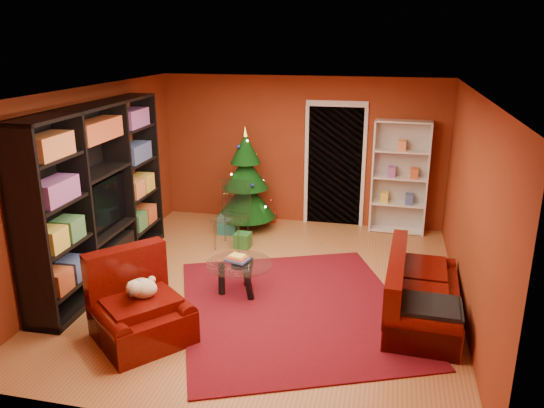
% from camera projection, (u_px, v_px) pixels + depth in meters
% --- Properties ---
extents(floor, '(5.00, 5.50, 0.05)m').
position_uv_depth(floor, '(266.00, 288.00, 7.18)').
color(floor, '#A66535').
rests_on(floor, ground).
extents(ceiling, '(5.00, 5.50, 0.05)m').
position_uv_depth(ceiling, '(265.00, 89.00, 6.38)').
color(ceiling, silver).
rests_on(ceiling, wall_back).
extents(wall_back, '(5.00, 0.05, 2.60)m').
position_uv_depth(wall_back, '(302.00, 151.00, 9.36)').
color(wall_back, maroon).
rests_on(wall_back, ground).
extents(wall_left, '(0.05, 5.50, 2.60)m').
position_uv_depth(wall_left, '(87.00, 183.00, 7.31)').
color(wall_left, maroon).
rests_on(wall_left, ground).
extents(wall_right, '(0.05, 5.50, 2.60)m').
position_uv_depth(wall_right, '(473.00, 208.00, 6.25)').
color(wall_right, maroon).
rests_on(wall_right, ground).
extents(doorway, '(1.06, 0.60, 2.16)m').
position_uv_depth(doorway, '(335.00, 167.00, 9.27)').
color(doorway, black).
rests_on(doorway, floor).
extents(rug, '(3.67, 3.91, 0.02)m').
position_uv_depth(rug, '(294.00, 308.00, 6.59)').
color(rug, maroon).
rests_on(rug, floor).
extents(media_unit, '(0.58, 3.13, 2.39)m').
position_uv_depth(media_unit, '(99.00, 195.00, 7.14)').
color(media_unit, black).
rests_on(media_unit, floor).
extents(christmas_tree, '(1.04, 1.04, 1.81)m').
position_uv_depth(christmas_tree, '(246.00, 180.00, 9.08)').
color(christmas_tree, black).
rests_on(christmas_tree, floor).
extents(gift_box_teal, '(0.34, 0.34, 0.31)m').
position_uv_depth(gift_box_teal, '(228.00, 224.00, 9.09)').
color(gift_box_teal, '#206F6C').
rests_on(gift_box_teal, floor).
extents(gift_box_green, '(0.26, 0.26, 0.24)m').
position_uv_depth(gift_box_green, '(243.00, 240.00, 8.46)').
color(gift_box_green, '#266D2A').
rests_on(gift_box_green, floor).
extents(gift_box_red, '(0.23, 0.23, 0.20)m').
position_uv_depth(gift_box_red, '(271.00, 216.00, 9.66)').
color(gift_box_red, maroon).
rests_on(gift_box_red, floor).
extents(white_bookshelf, '(0.93, 0.37, 1.98)m').
position_uv_depth(white_bookshelf, '(400.00, 178.00, 8.91)').
color(white_bookshelf, white).
rests_on(white_bookshelf, floor).
extents(armchair, '(1.44, 1.44, 0.80)m').
position_uv_depth(armchair, '(141.00, 307.00, 5.81)').
color(armchair, '#410704').
rests_on(armchair, rug).
extents(dog, '(0.49, 0.50, 0.26)m').
position_uv_depth(dog, '(142.00, 288.00, 5.82)').
color(dog, beige).
rests_on(dog, armchair).
extents(sofa, '(0.91, 1.86, 0.78)m').
position_uv_depth(sofa, '(424.00, 288.00, 6.28)').
color(sofa, '#410704').
rests_on(sofa, rug).
extents(coffee_table, '(1.05, 1.05, 0.54)m').
position_uv_depth(coffee_table, '(240.00, 278.00, 6.91)').
color(coffee_table, gray).
rests_on(coffee_table, rug).
extents(acrylic_chair, '(0.55, 0.59, 0.96)m').
position_uv_depth(acrylic_chair, '(231.00, 218.00, 8.39)').
color(acrylic_chair, '#66605B').
rests_on(acrylic_chair, rug).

